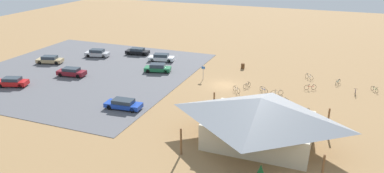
{
  "coord_description": "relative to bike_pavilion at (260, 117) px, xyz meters",
  "views": [
    {
      "loc": [
        -14.44,
        50.03,
        19.25
      ],
      "look_at": [
        3.16,
        5.27,
        1.2
      ],
      "focal_mm": 34.62,
      "sensor_mm": 36.0,
      "label": 1
    }
  ],
  "objects": [
    {
      "name": "ground",
      "position": [
        8.31,
        -15.35,
        -2.91
      ],
      "size": [
        160.0,
        160.0,
        0.0
      ],
      "primitive_type": "plane",
      "color": "#937047",
      "rests_on": "ground"
    },
    {
      "name": "parking_lot_asphalt",
      "position": [
        31.92,
        -12.92,
        -2.88
      ],
      "size": [
        34.58,
        35.6,
        0.05
      ],
      "primitive_type": "cube",
      "color": "#56565B",
      "rests_on": "ground"
    },
    {
      "name": "bike_pavilion",
      "position": [
        0.0,
        0.0,
        0.0
      ],
      "size": [
        13.73,
        10.83,
        5.06
      ],
      "color": "beige",
      "rests_on": "ground"
    },
    {
      "name": "trash_bin",
      "position": [
        7.79,
        -24.31,
        -2.46
      ],
      "size": [
        0.6,
        0.6,
        0.9
      ],
      "primitive_type": "cylinder",
      "color": "brown",
      "rests_on": "ground"
    },
    {
      "name": "lot_sign",
      "position": [
        12.2,
        -16.68,
        -1.49
      ],
      "size": [
        0.56,
        0.08,
        2.2
      ],
      "color": "#99999E",
      "rests_on": "ground"
    },
    {
      "name": "bicycle_white_front_row",
      "position": [
        0.35,
        -14.11,
        -2.51
      ],
      "size": [
        1.61,
        0.85,
        0.9
      ],
      "color": "black",
      "rests_on": "ground"
    },
    {
      "name": "bicycle_teal_lone_west",
      "position": [
        -7.43,
        -21.82,
        -2.51
      ],
      "size": [
        0.73,
        1.66,
        0.84
      ],
      "color": "black",
      "rests_on": "ground"
    },
    {
      "name": "bicycle_red_edge_north",
      "position": [
        -3.76,
        -18.06,
        -2.51
      ],
      "size": [
        1.66,
        0.86,
        0.84
      ],
      "color": "black",
      "rests_on": "ground"
    },
    {
      "name": "bicycle_purple_mid_cluster",
      "position": [
        -9.78,
        -18.25,
        -2.53
      ],
      "size": [
        0.48,
        1.68,
        0.81
      ],
      "color": "black",
      "rests_on": "ground"
    },
    {
      "name": "bicycle_orange_yard_right",
      "position": [
        -0.94,
        -11.81,
        -2.51
      ],
      "size": [
        1.59,
        0.98,
        0.88
      ],
      "color": "black",
      "rests_on": "ground"
    },
    {
      "name": "bicycle_yellow_back_row",
      "position": [
        -4.07,
        -8.95,
        -2.51
      ],
      "size": [
        0.67,
        1.62,
        0.84
      ],
      "color": "black",
      "rests_on": "ground"
    },
    {
      "name": "bicycle_green_trailside",
      "position": [
        -12.37,
        -20.66,
        -2.56
      ],
      "size": [
        0.88,
        1.38,
        0.77
      ],
      "color": "black",
      "rests_on": "ground"
    },
    {
      "name": "bicycle_blue_yard_center",
      "position": [
        2.31,
        -14.64,
        -2.55
      ],
      "size": [
        1.35,
        1.08,
        0.77
      ],
      "color": "black",
      "rests_on": "ground"
    },
    {
      "name": "bicycle_black_edge_south",
      "position": [
        4.95,
        -15.47,
        -2.53
      ],
      "size": [
        0.74,
        1.58,
        0.86
      ],
      "color": "black",
      "rests_on": "ground"
    },
    {
      "name": "bicycle_silver_lone_east",
      "position": [
        -3.2,
        -22.75,
        -2.53
      ],
      "size": [
        1.33,
        1.09,
        0.88
      ],
      "color": "black",
      "rests_on": "ground"
    },
    {
      "name": "bicycle_white_near_porch",
      "position": [
        5.92,
        -13.22,
        -2.51
      ],
      "size": [
        1.35,
        1.17,
        0.87
      ],
      "color": "black",
      "rests_on": "ground"
    },
    {
      "name": "car_black_far_end",
      "position": [
        28.75,
        -25.41,
        -2.22
      ],
      "size": [
        4.65,
        2.37,
        1.26
      ],
      "color": "black",
      "rests_on": "parking_lot_asphalt"
    },
    {
      "name": "car_tan_front_row",
      "position": [
        40.35,
        -14.67,
        -2.19
      ],
      "size": [
        4.81,
        2.97,
        1.34
      ],
      "color": "tan",
      "rests_on": "parking_lot_asphalt"
    },
    {
      "name": "car_green_back_corner",
      "position": [
        20.41,
        -17.32,
        -2.17
      ],
      "size": [
        4.6,
        2.87,
        1.38
      ],
      "color": "#1E6B3D",
      "rests_on": "parking_lot_asphalt"
    },
    {
      "name": "car_blue_second_row",
      "position": [
        17.78,
        -2.29,
        -2.22
      ],
      "size": [
        4.86,
        2.18,
        1.25
      ],
      "color": "#1E42B2",
      "rests_on": "parking_lot_asphalt"
    },
    {
      "name": "car_silver_end_stall",
      "position": [
        35.02,
        -21.31,
        -2.15
      ],
      "size": [
        4.72,
        2.58,
        1.43
      ],
      "color": "#BCBCC1",
      "rests_on": "parking_lot_asphalt"
    },
    {
      "name": "car_white_aisle_side",
      "position": [
        22.53,
        -23.09,
        -2.17
      ],
      "size": [
        4.86,
        2.74,
        1.37
      ],
      "color": "white",
      "rests_on": "parking_lot_asphalt"
    },
    {
      "name": "car_red_by_curb",
      "position": [
        37.33,
        -3.35,
        -2.17
      ],
      "size": [
        4.69,
        3.05,
        1.36
      ],
      "color": "red",
      "rests_on": "parking_lot_asphalt"
    },
    {
      "name": "car_maroon_near_entry",
      "position": [
        32.24,
        -10.37,
        -2.18
      ],
      "size": [
        4.73,
        2.33,
        1.35
      ],
      "color": "maroon",
      "rests_on": "parking_lot_asphalt"
    },
    {
      "name": "visitor_crossing_yard",
      "position": [
        0.71,
        -9.72,
        -2.0
      ],
      "size": [
        0.38,
        0.36,
        1.73
      ],
      "color": "#2D3347",
      "rests_on": "ground"
    }
  ]
}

